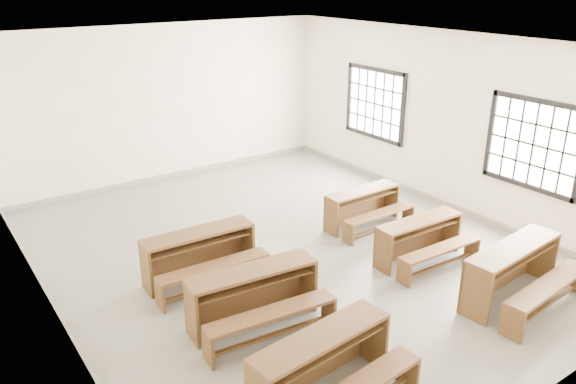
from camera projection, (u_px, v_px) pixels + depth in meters
room at (293, 118)px, 8.18m from camera, size 8.50×8.50×3.20m
desk_set_0 at (324, 363)px, 5.70m from camera, size 1.70×0.99×0.74m
desk_set_1 at (255, 293)px, 6.92m from camera, size 1.73×1.02×0.74m
desk_set_2 at (201, 252)px, 7.96m from camera, size 1.65×0.90×0.73m
desk_set_3 at (515, 269)px, 7.45m from camera, size 1.79×1.03×0.77m
desk_set_4 at (421, 237)px, 8.49m from camera, size 1.49×0.81×0.66m
desk_set_5 at (364, 205)px, 9.68m from camera, size 1.45×0.76×0.65m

